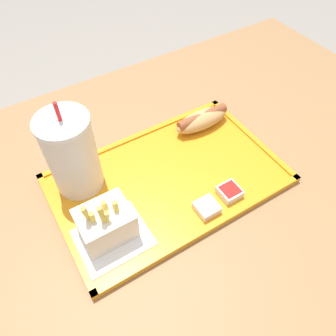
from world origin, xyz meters
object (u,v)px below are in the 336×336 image
object	(u,v)px
hot_dog_far	(202,119)
sauce_cup_ketchup	(230,192)
soda_cup	(72,154)
fries_carton	(106,223)
sauce_cup_mayo	(207,207)

from	to	relation	value
hot_dog_far	sauce_cup_ketchup	xyz separation A→B (m)	(-0.06, -0.18, -0.01)
sauce_cup_ketchup	hot_dog_far	bearing A→B (deg)	70.62
soda_cup	fries_carton	xyz separation A→B (m)	(-0.00, -0.13, -0.05)
sauce_cup_mayo	soda_cup	bearing A→B (deg)	133.55
hot_dog_far	sauce_cup_ketchup	world-z (taller)	hot_dog_far
hot_dog_far	fries_carton	xyz separation A→B (m)	(-0.30, -0.14, 0.01)
fries_carton	sauce_cup_mayo	bearing A→B (deg)	-16.33
sauce_cup_mayo	sauce_cup_ketchup	xyz separation A→B (m)	(0.06, 0.01, 0.00)
hot_dog_far	fries_carton	world-z (taller)	fries_carton
soda_cup	sauce_cup_mayo	world-z (taller)	soda_cup
hot_dog_far	fries_carton	distance (m)	0.33
fries_carton	sauce_cup_mayo	distance (m)	0.19
hot_dog_far	sauce_cup_ketchup	bearing A→B (deg)	-109.38
soda_cup	hot_dog_far	xyz separation A→B (m)	(0.30, 0.01, -0.06)
sauce_cup_mayo	sauce_cup_ketchup	distance (m)	0.06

